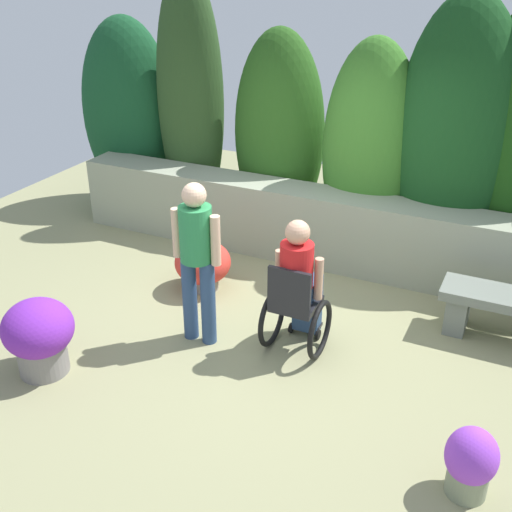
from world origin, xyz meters
TOP-DOWN VIEW (x-y plane):
  - ground_plane at (0.00, 0.00)m, footprint 10.17×10.17m
  - stone_retaining_wall at (0.00, 1.62)m, footprint 6.49×0.52m
  - hedge_backdrop at (0.27, 2.26)m, footprint 7.82×1.15m
  - person_in_wheelchair at (0.37, -0.19)m, footprint 0.53×0.66m
  - person_standing_companion at (-0.52, -0.46)m, footprint 0.49×0.30m
  - flower_pot_purple_near at (-1.52, -1.50)m, footprint 0.62×0.62m
  - flower_pot_terracotta_by_wall at (2.11, -1.32)m, footprint 0.36×0.36m
  - flower_pot_red_accent at (-0.98, 0.42)m, footprint 0.62×0.62m

SIDE VIEW (x-z plane):
  - ground_plane at x=0.00m, z-range 0.00..0.00m
  - flower_pot_terracotta_by_wall at x=2.11m, z-range 0.00..0.55m
  - flower_pot_red_accent at x=-0.98m, z-range 0.02..0.57m
  - flower_pot_purple_near at x=-1.52m, z-range 0.03..0.74m
  - stone_retaining_wall at x=0.00m, z-range 0.00..0.88m
  - person_in_wheelchair at x=0.37m, z-range -0.04..1.29m
  - person_standing_companion at x=-0.52m, z-range 0.12..1.72m
  - hedge_backdrop at x=0.27m, z-range -0.20..3.05m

